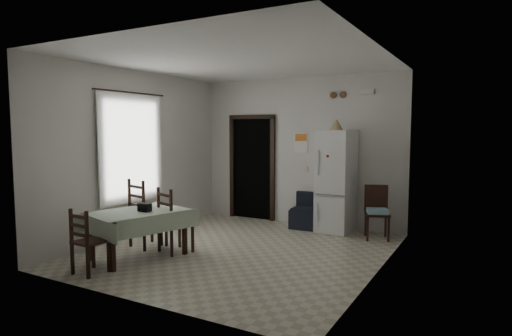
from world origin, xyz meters
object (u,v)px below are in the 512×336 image
Objects in this scene: dining_chair_near_head at (90,241)px; dining_chair_far_left at (148,213)px; dining_chair_far_right at (176,220)px; fridge at (336,181)px; navy_seat at (307,211)px; corner_chair at (377,213)px; dining_table at (139,234)px.

dining_chair_far_left is at bearing -76.03° from dining_chair_near_head.
dining_chair_far_right reaches higher than dining_chair_near_head.
fridge reaches higher than dining_chair_far_left.
corner_chair reaches higher than navy_seat.
dining_chair_far_right is (0.29, 0.48, 0.16)m from dining_table.
dining_chair_far_left is (-2.30, -2.44, -0.38)m from fridge.
dining_table is at bearing -89.49° from dining_chair_near_head.
navy_seat is at bearing 80.80° from dining_table.
fridge is at bearing 72.51° from dining_table.
fridge reaches higher than corner_chair.
dining_table is 1.21× the size of dining_chair_far_left.
dining_chair_far_right is at bearing -158.30° from corner_chair.
corner_chair is (0.80, -0.19, -0.47)m from fridge.
dining_table is (-1.44, -2.95, 0.01)m from navy_seat.
dining_chair_far_left reaches higher than dining_chair_far_right.
dining_chair_far_left reaches higher than dining_table.
dining_chair_far_right reaches higher than navy_seat.
dining_chair_far_left is (-1.73, -2.44, 0.21)m from navy_seat.
fridge is 2.77× the size of navy_seat.
dining_table is at bearing 133.60° from dining_chair_far_left.
fridge is 1.40× the size of dining_table.
corner_chair is at bearing -130.44° from dining_chair_far_left.
fridge reaches higher than dining_chair_far_right.
dining_chair_far_right is at bearing -169.17° from dining_chair_far_left.
fridge is 0.83m from navy_seat.
dining_chair_far_right is at bearing 75.32° from dining_table.
corner_chair is at bearing -11.67° from navy_seat.
corner_chair is 3.94m from dining_table.
navy_seat is 1.39m from corner_chair.
navy_seat is 3.28m from dining_table.
dining_chair_far_right reaches higher than corner_chair.
dining_chair_near_head is at bearing -115.17° from navy_seat.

